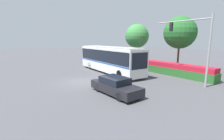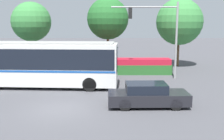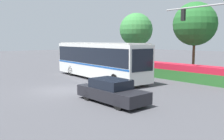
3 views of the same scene
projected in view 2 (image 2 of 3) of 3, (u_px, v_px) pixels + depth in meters
The scene contains 8 objects.
ground_plane at pixel (62, 109), 15.03m from camera, with size 140.00×140.00×0.00m, color #444449.
city_bus at pixel (39, 62), 19.88m from camera, with size 11.96×3.20×3.37m.
sedan_foreground at pixel (149, 95), 15.37m from camera, with size 4.64×1.86×1.36m.
traffic_light_pole at pixel (163, 29), 22.34m from camera, with size 5.59×0.24×6.49m.
flowering_hedge at pixel (116, 66), 25.22m from camera, with size 10.62×1.47×1.45m.
street_tree_left at pixel (33, 22), 26.93m from camera, with size 3.98×3.98×6.86m.
street_tree_centre at pixel (109, 19), 27.03m from camera, with size 4.21×4.21×7.29m.
street_tree_right at pixel (181, 22), 28.82m from camera, with size 5.02×5.02×7.39m.
Camera 2 is at (2.88, -14.40, 4.78)m, focal length 42.81 mm.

